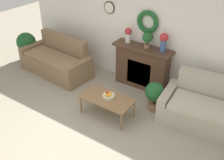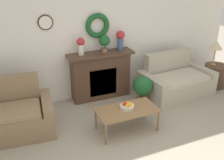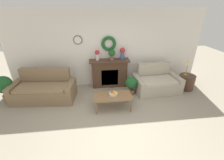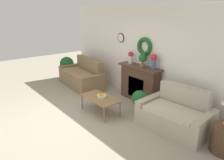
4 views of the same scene
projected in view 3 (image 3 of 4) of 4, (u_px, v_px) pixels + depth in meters
name	position (u px, v px, depth m)	size (l,w,h in m)	color
ground_plane	(117.00, 134.00, 3.55)	(16.00, 16.00, 0.00)	#9E937F
wall_back	(107.00, 49.00, 5.27)	(6.80, 0.17, 2.70)	white
fireplace	(109.00, 73.00, 5.46)	(1.39, 0.41, 1.03)	#4C3323
couch_left	(44.00, 90.00, 4.77)	(1.98, 1.03, 0.94)	#846B4C
loveseat_right	(156.00, 82.00, 5.29)	(1.61, 1.06, 0.91)	#B2A893
coffee_table	(113.00, 97.00, 4.29)	(1.07, 0.56, 0.42)	olive
fruit_bowl	(113.00, 94.00, 4.28)	(0.25, 0.25, 0.12)	beige
side_table_by_loveseat	(186.00, 82.00, 5.40)	(0.54, 0.54, 0.52)	#4C3323
table_lamp	(188.00, 62.00, 5.11)	(0.29, 0.29, 0.59)	#B28E42
vase_on_mantel_left	(97.00, 54.00, 5.11)	(0.16, 0.16, 0.35)	silver
vase_on_mantel_right	(122.00, 53.00, 5.18)	(0.18, 0.18, 0.41)	#3D5684
potted_plant_on_mantel	(112.00, 53.00, 5.13)	(0.23, 0.23, 0.36)	#8E664C
potted_plant_floor_by_couch	(4.00, 86.00, 4.60)	(0.53, 0.53, 0.82)	#8E664C
potted_plant_floor_by_loveseat	(131.00, 84.00, 4.98)	(0.40, 0.40, 0.64)	#8E664C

